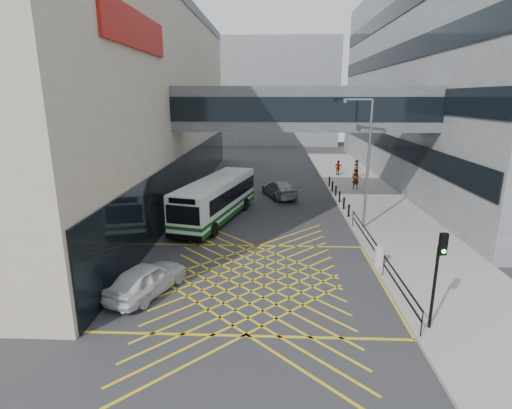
# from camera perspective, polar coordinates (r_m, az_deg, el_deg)

# --- Properties ---
(ground) EXTENTS (120.00, 120.00, 0.00)m
(ground) POSITION_cam_1_polar(r_m,az_deg,el_deg) (19.00, -0.52, -10.78)
(ground) COLOR #333335
(building_whsmith) EXTENTS (24.17, 42.00, 16.00)m
(building_whsmith) POSITION_cam_1_polar(r_m,az_deg,el_deg) (38.07, -28.07, 12.96)
(building_whsmith) COLOR #BEAF94
(building_whsmith) RESTS_ON ground
(building_far) EXTENTS (28.00, 16.00, 18.00)m
(building_far) POSITION_cam_1_polar(r_m,az_deg,el_deg) (77.12, 0.28, 15.66)
(building_far) COLOR slate
(building_far) RESTS_ON ground
(skybridge) EXTENTS (20.00, 4.10, 3.00)m
(skybridge) POSITION_cam_1_polar(r_m,az_deg,el_deg) (29.15, 6.76, 13.46)
(skybridge) COLOR #4F5459
(skybridge) RESTS_ON ground
(pavement) EXTENTS (6.00, 54.00, 0.16)m
(pavement) POSITION_cam_1_polar(r_m,az_deg,el_deg) (34.08, 16.11, 0.57)
(pavement) COLOR gray
(pavement) RESTS_ON ground
(box_junction) EXTENTS (12.00, 9.00, 0.01)m
(box_junction) POSITION_cam_1_polar(r_m,az_deg,el_deg) (19.00, -0.52, -10.77)
(box_junction) COLOR gold
(box_junction) RESTS_ON ground
(bus) EXTENTS (4.76, 10.44, 2.85)m
(bus) POSITION_cam_1_polar(r_m,az_deg,el_deg) (27.67, -5.62, 0.89)
(bus) COLOR silver
(bus) RESTS_ON ground
(car_white) EXTENTS (3.35, 4.85, 1.43)m
(car_white) POSITION_cam_1_polar(r_m,az_deg,el_deg) (18.15, -15.34, -10.15)
(car_white) COLOR silver
(car_white) RESTS_ON ground
(car_dark) EXTENTS (2.61, 4.61, 1.36)m
(car_dark) POSITION_cam_1_polar(r_m,az_deg,el_deg) (30.28, -4.60, 0.51)
(car_dark) COLOR black
(car_dark) RESTS_ON ground
(car_silver) EXTENTS (3.49, 5.18, 1.49)m
(car_silver) POSITION_cam_1_polar(r_m,az_deg,el_deg) (34.07, 3.40, 2.29)
(car_silver) COLOR gray
(car_silver) RESTS_ON ground
(traffic_light) EXTENTS (0.28, 0.44, 3.71)m
(traffic_light) POSITION_cam_1_polar(r_m,az_deg,el_deg) (15.40, 24.60, -8.17)
(traffic_light) COLOR black
(traffic_light) RESTS_ON pavement
(street_lamp) EXTENTS (1.83, 0.48, 8.05)m
(street_lamp) POSITION_cam_1_polar(r_m,az_deg,el_deg) (25.72, 15.38, 6.64)
(street_lamp) COLOR slate
(street_lamp) RESTS_ON pavement
(litter_bin) EXTENTS (0.51, 0.51, 0.88)m
(litter_bin) POSITION_cam_1_polar(r_m,az_deg,el_deg) (21.12, 17.24, -6.98)
(litter_bin) COLOR #ADA89E
(litter_bin) RESTS_ON pavement
(kerb_railings) EXTENTS (0.05, 12.54, 1.00)m
(kerb_railings) POSITION_cam_1_polar(r_m,az_deg,el_deg) (20.92, 16.91, -6.33)
(kerb_railings) COLOR black
(kerb_railings) RESTS_ON pavement
(bollards) EXTENTS (0.14, 10.14, 0.90)m
(bollards) POSITION_cam_1_polar(r_m,az_deg,el_deg) (33.41, 11.59, 1.51)
(bollards) COLOR black
(bollards) RESTS_ON pavement
(pedestrian_a) EXTENTS (0.85, 0.70, 1.83)m
(pedestrian_a) POSITION_cam_1_polar(r_m,az_deg,el_deg) (37.39, 14.03, 3.54)
(pedestrian_a) COLOR gray
(pedestrian_a) RESTS_ON pavement
(pedestrian_b) EXTENTS (0.96, 0.63, 1.84)m
(pedestrian_b) POSITION_cam_1_polar(r_m,az_deg,el_deg) (42.58, 14.20, 4.91)
(pedestrian_b) COLOR gray
(pedestrian_b) RESTS_ON pavement
(pedestrian_c) EXTENTS (0.99, 0.93, 1.56)m
(pedestrian_c) POSITION_cam_1_polar(r_m,az_deg,el_deg) (43.89, 11.66, 5.17)
(pedestrian_c) COLOR gray
(pedestrian_c) RESTS_ON pavement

